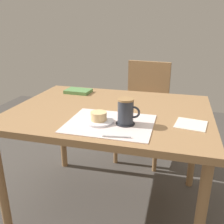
{
  "coord_description": "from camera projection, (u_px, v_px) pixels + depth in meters",
  "views": [
    {
      "loc": [
        0.38,
        -1.35,
        1.21
      ],
      "look_at": [
        0.06,
        -0.18,
        0.76
      ],
      "focal_mm": 40.0,
      "sensor_mm": 36.0,
      "label": 1
    }
  ],
  "objects": [
    {
      "name": "ground_plane",
      "position": [
        111.0,
        206.0,
        1.74
      ],
      "size": [
        4.4,
        4.4,
        0.02
      ],
      "primitive_type": "cube",
      "color": "#47423D"
    },
    {
      "name": "dining_table",
      "position": [
        110.0,
        120.0,
        1.51
      ],
      "size": [
        1.17,
        0.88,
        0.71
      ],
      "color": "#997047",
      "rests_on": "ground_plane"
    },
    {
      "name": "wooden_chair",
      "position": [
        144.0,
        106.0,
        2.25
      ],
      "size": [
        0.47,
        0.47,
        0.87
      ],
      "rotation": [
        0.0,
        0.0,
        3.02
      ],
      "color": "#997047",
      "rests_on": "ground_plane"
    },
    {
      "name": "placemat",
      "position": [
        110.0,
        123.0,
        1.28
      ],
      "size": [
        0.44,
        0.35,
        0.0
      ],
      "primitive_type": "cube",
      "color": "silver",
      "rests_on": "dining_table"
    },
    {
      "name": "pastry_plate",
      "position": [
        98.0,
        121.0,
        1.29
      ],
      "size": [
        0.15,
        0.15,
        0.01
      ],
      "primitive_type": "cylinder",
      "color": "white",
      "rests_on": "placemat"
    },
    {
      "name": "pastry",
      "position": [
        98.0,
        116.0,
        1.28
      ],
      "size": [
        0.08,
        0.08,
        0.04
      ],
      "primitive_type": "cylinder",
      "color": "#E5BC7F",
      "rests_on": "pastry_plate"
    },
    {
      "name": "coffee_coaster",
      "position": [
        125.0,
        123.0,
        1.27
      ],
      "size": [
        0.1,
        0.1,
        0.0
      ],
      "primitive_type": "cylinder",
      "color": "#232328",
      "rests_on": "placemat"
    },
    {
      "name": "coffee_mug",
      "position": [
        126.0,
        111.0,
        1.24
      ],
      "size": [
        0.11,
        0.08,
        0.13
      ],
      "color": "#2D333D",
      "rests_on": "coffee_coaster"
    },
    {
      "name": "teaspoon",
      "position": [
        117.0,
        136.0,
        1.12
      ],
      "size": [
        0.13,
        0.03,
        0.01
      ],
      "primitive_type": "cylinder",
      "rotation": [
        0.0,
        1.57,
        0.15
      ],
      "color": "silver",
      "rests_on": "placemat"
    },
    {
      "name": "paper_napkin",
      "position": [
        191.0,
        124.0,
        1.26
      ],
      "size": [
        0.17,
        0.17,
        0.0
      ],
      "primitive_type": "cube",
      "rotation": [
        0.0,
        0.0,
        -0.16
      ],
      "color": "silver",
      "rests_on": "dining_table"
    },
    {
      "name": "small_book",
      "position": [
        78.0,
        91.0,
        1.83
      ],
      "size": [
        0.19,
        0.13,
        0.02
      ],
      "primitive_type": "cube",
      "rotation": [
        0.0,
        0.0,
        -0.04
      ],
      "color": "#598C4C",
      "rests_on": "dining_table"
    }
  ]
}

